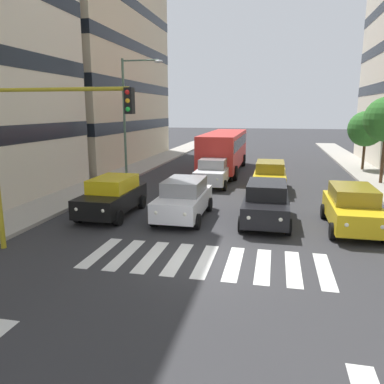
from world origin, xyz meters
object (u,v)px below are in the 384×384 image
object	(u,v)px
car_0	(352,208)
car_3	(112,196)
car_2	(184,198)
traffic_light_gantry	(32,140)
car_row2_0	(213,172)
bus_behind_traffic	(224,147)
car_1	(266,202)
car_row2_1	(270,176)
street_tree_3	(366,129)
street_lamp_right	(130,107)

from	to	relation	value
car_0	car_3	bearing A→B (deg)	0.13
car_2	traffic_light_gantry	size ratio (longest dim) A/B	0.81
car_0	car_row2_0	world-z (taller)	same
bus_behind_traffic	car_1	bearing A→B (deg)	104.90
car_2	car_row2_1	size ratio (longest dim) A/B	1.00
car_2	street_tree_3	world-z (taller)	street_tree_3
car_2	car_row2_0	distance (m)	7.68
car_row2_0	car_row2_1	xyz separation A→B (m)	(-3.50, 0.91, 0.00)
traffic_light_gantry	car_0	bearing A→B (deg)	-155.63
street_tree_3	car_0	bearing A→B (deg)	77.33
car_1	street_tree_3	bearing A→B (deg)	-113.81
car_0	car_2	xyz separation A→B (m)	(6.93, -0.16, 0.00)
car_0	car_3	distance (m)	10.21
car_0	traffic_light_gantry	xyz separation A→B (m)	(10.70, 4.85, 2.87)
car_2	car_row2_0	xyz separation A→B (m)	(-0.09, -7.68, 0.00)
car_0	street_lamp_right	size ratio (longest dim) A/B	0.57
car_2	traffic_light_gantry	xyz separation A→B (m)	(3.77, 5.00, 2.87)
car_1	traffic_light_gantry	xyz separation A→B (m)	(7.33, 5.04, 2.87)
car_0	street_tree_3	xyz separation A→B (m)	(-3.59, -15.98, 2.38)
car_0	car_3	world-z (taller)	same
car_row2_0	street_lamp_right	size ratio (longest dim) A/B	0.57
traffic_light_gantry	street_lamp_right	size ratio (longest dim) A/B	0.70
traffic_light_gantry	street_lamp_right	xyz separation A→B (m)	(2.05, -13.92, 1.13)
car_1	traffic_light_gantry	distance (m)	9.34
traffic_light_gantry	car_3	bearing A→B (deg)	-95.82
car_3	street_tree_3	world-z (taller)	street_tree_3
bus_behind_traffic	street_tree_3	size ratio (longest dim) A/B	2.35
bus_behind_traffic	street_lamp_right	world-z (taller)	street_lamp_right
car_row2_0	car_row2_1	world-z (taller)	same
car_1	car_row2_0	bearing A→B (deg)	-65.60
bus_behind_traffic	street_lamp_right	bearing A→B (deg)	37.62
car_2	car_1	bearing A→B (deg)	-179.44
car_row2_1	bus_behind_traffic	bearing A→B (deg)	-61.58
street_lamp_right	car_row2_1	bearing A→B (deg)	167.17
car_row2_1	bus_behind_traffic	distance (m)	7.60
car_0	car_2	distance (m)	6.93
street_lamp_right	car_3	bearing A→B (deg)	105.62
car_3	car_row2_0	distance (m)	8.55
car_0	car_row2_0	xyz separation A→B (m)	(6.84, -7.83, 0.00)
car_1	car_2	bearing A→B (deg)	0.56
street_lamp_right	car_2	bearing A→B (deg)	123.14
car_2	car_3	distance (m)	3.28
car_3	street_lamp_right	xyz separation A→B (m)	(2.54, -9.09, 3.99)
car_0	street_tree_3	bearing A→B (deg)	-102.67
car_3	bus_behind_traffic	distance (m)	14.00
bus_behind_traffic	car_0	bearing A→B (deg)	117.08
car_0	car_row2_1	xyz separation A→B (m)	(3.35, -6.93, 0.00)
car_row2_1	street_tree_3	distance (m)	11.65
car_row2_1	car_row2_0	bearing A→B (deg)	-14.53
car_0	bus_behind_traffic	world-z (taller)	bus_behind_traffic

